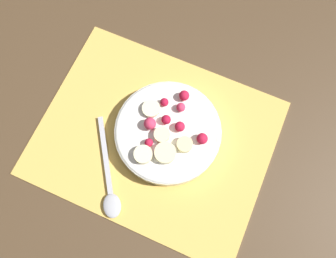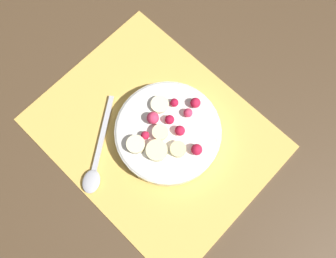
% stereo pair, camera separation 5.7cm
% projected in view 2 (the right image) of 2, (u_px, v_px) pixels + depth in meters
% --- Properties ---
extents(ground_plane, '(3.00, 3.00, 0.00)m').
position_uv_depth(ground_plane, '(155.00, 133.00, 0.61)').
color(ground_plane, '#4C3823').
extents(placemat, '(0.42, 0.33, 0.01)m').
position_uv_depth(placemat, '(155.00, 133.00, 0.61)').
color(placemat, '#E0B251').
rests_on(placemat, ground_plane).
extents(fruit_bowl, '(0.19, 0.19, 0.05)m').
position_uv_depth(fruit_bowl, '(168.00, 132.00, 0.58)').
color(fruit_bowl, silver).
rests_on(fruit_bowl, placemat).
extents(spoon, '(0.12, 0.16, 0.01)m').
position_uv_depth(spoon, '(95.00, 164.00, 0.58)').
color(spoon, '#B2B2B7').
rests_on(spoon, placemat).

